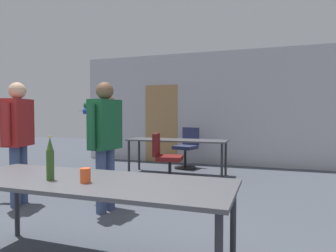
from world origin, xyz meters
TOP-DOWN VIEW (x-y plane):
  - back_wall at (-0.03, 6.05)m, footprint 6.59×0.12m
  - conference_table_near at (0.26, 0.55)m, footprint 2.34×0.84m
  - conference_table_far at (-0.20, 4.49)m, footprint 2.09×0.64m
  - person_right_polo at (-1.01, 3.05)m, footprint 0.85×0.63m
  - person_center_tall at (-0.39, 1.90)m, footprint 0.75×0.70m
  - person_far_watching at (-1.68, 1.75)m, footprint 0.87×0.62m
  - office_chair_far_left at (-0.22, 5.34)m, footprint 0.57×0.62m
  - office_chair_near_pushed at (-0.20, 3.79)m, footprint 0.58×0.53m
  - beer_bottle at (-0.01, 0.44)m, footprint 0.06×0.06m
  - drink_cup at (0.31, 0.45)m, footprint 0.08×0.08m

SIDE VIEW (x-z plane):
  - office_chair_near_pushed at x=-0.20m, z-range -0.03..0.88m
  - office_chair_far_left at x=-0.22m, z-range -0.02..0.93m
  - conference_table_far at x=-0.20m, z-range 0.30..1.04m
  - conference_table_near at x=0.26m, z-range 0.32..1.06m
  - drink_cup at x=0.31m, z-range 0.74..0.85m
  - beer_bottle at x=-0.01m, z-range 0.73..1.08m
  - person_right_polo at x=-1.01m, z-range 0.16..1.76m
  - person_center_tall at x=-0.39m, z-range 0.17..1.86m
  - person_far_watching at x=-1.68m, z-range 0.18..1.89m
  - back_wall at x=-0.03m, z-range -0.01..2.84m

